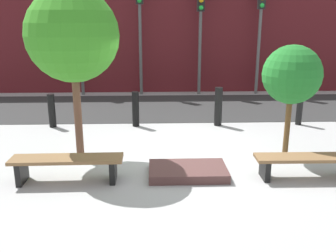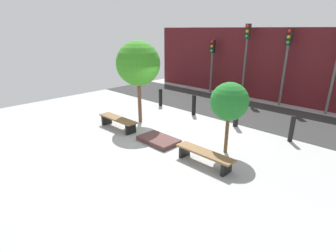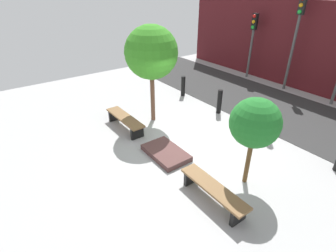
% 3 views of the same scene
% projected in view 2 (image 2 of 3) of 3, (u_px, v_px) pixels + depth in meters
% --- Properties ---
extents(ground_plane, '(18.00, 18.00, 0.00)m').
position_uv_depth(ground_plane, '(176.00, 135.00, 10.21)').
color(ground_plane, '#A3A3A3').
extents(road_strip, '(18.00, 4.00, 0.01)m').
position_uv_depth(road_strip, '(239.00, 110.00, 13.39)').
color(road_strip, '#2E2E2E').
rests_on(road_strip, ground).
extents(building_facade, '(16.20, 0.50, 3.96)m').
position_uv_depth(building_facade, '(269.00, 65.00, 14.73)').
color(building_facade, '#511419').
rests_on(building_facade, ground).
extents(bench_left, '(2.00, 0.49, 0.46)m').
position_uv_depth(bench_left, '(118.00, 121.00, 10.75)').
color(bench_left, black).
rests_on(bench_left, ground).
extents(bench_right, '(1.94, 0.46, 0.43)m').
position_uv_depth(bench_right, '(204.00, 155.00, 7.89)').
color(bench_right, black).
rests_on(bench_right, ground).
extents(planter_bed, '(1.46, 0.91, 0.16)m').
position_uv_depth(planter_bed, '(159.00, 140.00, 9.54)').
color(planter_bed, '#513432').
rests_on(planter_bed, ground).
extents(tree_behind_left_bench, '(1.83, 1.83, 3.46)m').
position_uv_depth(tree_behind_left_bench, '(138.00, 64.00, 10.78)').
color(tree_behind_left_bench, brown).
rests_on(tree_behind_left_bench, ground).
extents(tree_behind_right_bench, '(1.21, 1.21, 2.36)m').
position_uv_depth(tree_behind_right_bench, '(229.00, 102.00, 8.19)').
color(tree_behind_right_bench, brown).
rests_on(tree_behind_right_bench, ground).
extents(bollard_far_left, '(0.19, 0.19, 0.91)m').
position_uv_depth(bollard_far_left, '(160.00, 97.00, 13.94)').
color(bollard_far_left, black).
rests_on(bollard_far_left, ground).
extents(bollard_left, '(0.19, 0.19, 0.96)m').
position_uv_depth(bollard_left, '(194.00, 105.00, 12.45)').
color(bollard_left, black).
rests_on(bollard_left, ground).
extents(bollard_center, '(0.21, 0.21, 1.07)m').
position_uv_depth(bollard_center, '(236.00, 114.00, 10.95)').
color(bollard_center, black).
rests_on(bollard_center, ground).
extents(bollard_right, '(0.17, 0.17, 0.98)m').
position_uv_depth(bollard_right, '(292.00, 129.00, 9.48)').
color(bollard_right, black).
rests_on(bollard_right, ground).
extents(traffic_light_west, '(0.28, 0.27, 3.26)m').
position_uv_depth(traffic_light_west, '(212.00, 56.00, 16.35)').
color(traffic_light_west, '#4C4C4C').
rests_on(traffic_light_west, ground).
extents(traffic_light_mid_west, '(0.28, 0.27, 4.15)m').
position_uv_depth(traffic_light_mid_west, '(246.00, 49.00, 14.67)').
color(traffic_light_mid_west, '#4D4D4D').
rests_on(traffic_light_mid_west, ground).
extents(traffic_light_mid_east, '(0.28, 0.27, 3.90)m').
position_uv_depth(traffic_light_mid_east, '(287.00, 54.00, 13.25)').
color(traffic_light_mid_east, '#525252').
rests_on(traffic_light_mid_east, ground).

